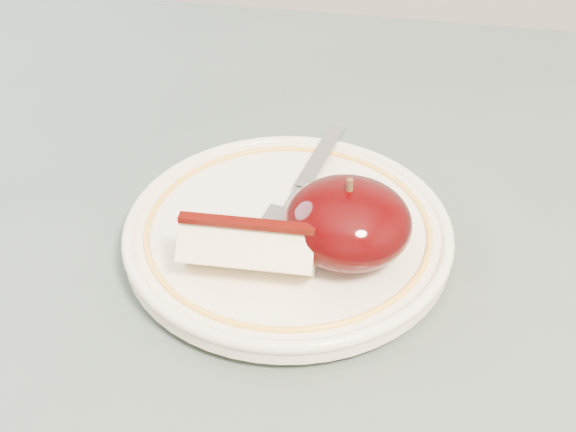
% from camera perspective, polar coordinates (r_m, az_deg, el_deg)
% --- Properties ---
extents(table, '(0.90, 0.90, 0.75)m').
position_cam_1_polar(table, '(0.59, -10.74, -12.06)').
color(table, brown).
rests_on(table, ground).
extents(plate, '(0.22, 0.22, 0.02)m').
position_cam_1_polar(plate, '(0.54, 0.00, -1.17)').
color(plate, '#ECE1C6').
rests_on(plate, table).
extents(apple_half, '(0.08, 0.08, 0.06)m').
position_cam_1_polar(apple_half, '(0.50, 4.26, -0.46)').
color(apple_half, black).
rests_on(apple_half, plate).
extents(apple_wedge, '(0.08, 0.04, 0.04)m').
position_cam_1_polar(apple_wedge, '(0.49, -2.89, -2.26)').
color(apple_wedge, '#FFF4BB').
rests_on(apple_wedge, plate).
extents(fork, '(0.05, 0.17, 0.00)m').
position_cam_1_polar(fork, '(0.56, 0.91, 1.82)').
color(fork, '#919499').
rests_on(fork, plate).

